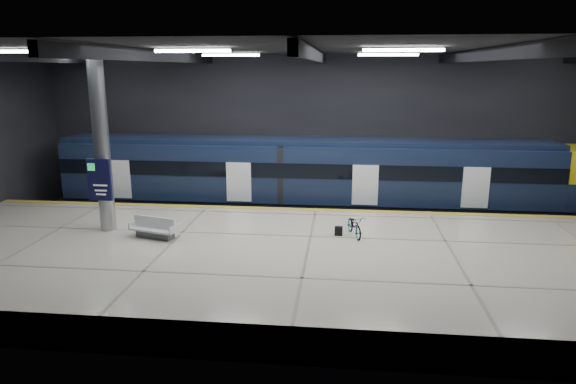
# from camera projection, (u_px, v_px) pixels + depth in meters

# --- Properties ---
(ground) EXTENTS (30.00, 30.00, 0.00)m
(ground) POSITION_uv_depth(u_px,v_px,m) (312.00, 254.00, 20.68)
(ground) COLOR black
(ground) RESTS_ON ground
(room_shell) EXTENTS (30.10, 16.10, 8.05)m
(room_shell) POSITION_uv_depth(u_px,v_px,m) (313.00, 111.00, 19.34)
(room_shell) COLOR black
(room_shell) RESTS_ON ground
(platform) EXTENTS (30.00, 11.00, 1.10)m
(platform) POSITION_uv_depth(u_px,v_px,m) (308.00, 265.00, 18.14)
(platform) COLOR beige
(platform) RESTS_ON ground
(safety_strip) EXTENTS (30.00, 0.40, 0.01)m
(safety_strip) POSITION_uv_depth(u_px,v_px,m) (316.00, 210.00, 23.08)
(safety_strip) COLOR gold
(safety_strip) RESTS_ON platform
(rails) EXTENTS (30.00, 1.52, 0.16)m
(rails) POSITION_uv_depth(u_px,v_px,m) (319.00, 215.00, 25.98)
(rails) COLOR gray
(rails) RESTS_ON ground
(train) EXTENTS (29.40, 2.84, 3.79)m
(train) POSITION_uv_depth(u_px,v_px,m) (340.00, 177.00, 25.40)
(train) COLOR black
(train) RESTS_ON ground
(bench) EXTENTS (1.98, 1.21, 0.81)m
(bench) POSITION_uv_depth(u_px,v_px,m) (155.00, 230.00, 19.25)
(bench) COLOR #595B60
(bench) RESTS_ON platform
(bicycle) EXTENTS (0.97, 1.68, 0.83)m
(bicycle) POSITION_uv_depth(u_px,v_px,m) (355.00, 225.00, 19.42)
(bicycle) COLOR #99999E
(bicycle) RESTS_ON platform
(pannier_bag) EXTENTS (0.31, 0.19, 0.35)m
(pannier_bag) POSITION_uv_depth(u_px,v_px,m) (339.00, 231.00, 19.54)
(pannier_bag) COLOR black
(pannier_bag) RESTS_ON platform
(info_column) EXTENTS (0.90, 0.78, 6.90)m
(info_column) POSITION_uv_depth(u_px,v_px,m) (101.00, 145.00, 19.48)
(info_column) COLOR #9EA0A5
(info_column) RESTS_ON platform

